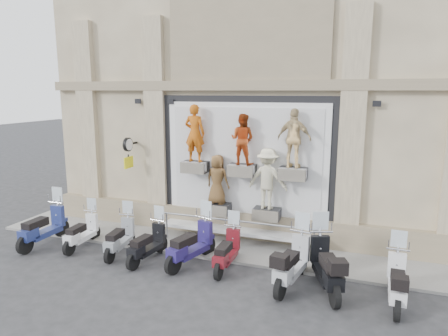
% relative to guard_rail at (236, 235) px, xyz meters
% --- Properties ---
extents(ground, '(90.00, 90.00, 0.00)m').
position_rel_guard_rail_xyz_m(ground, '(0.00, -2.00, -0.47)').
color(ground, '#2A2A2D').
rests_on(ground, ground).
extents(sidewalk, '(16.00, 2.20, 0.08)m').
position_rel_guard_rail_xyz_m(sidewalk, '(0.00, 0.10, -0.43)').
color(sidewalk, gray).
rests_on(sidewalk, ground).
extents(building, '(14.00, 8.60, 12.00)m').
position_rel_guard_rail_xyz_m(building, '(0.00, 5.00, 5.54)').
color(building, beige).
rests_on(building, ground).
extents(shop_vitrine, '(5.60, 0.83, 4.30)m').
position_rel_guard_rail_xyz_m(shop_vitrine, '(0.11, 0.74, 1.93)').
color(shop_vitrine, black).
rests_on(shop_vitrine, ground).
extents(guard_rail, '(5.06, 0.10, 0.93)m').
position_rel_guard_rail_xyz_m(guard_rail, '(0.00, 0.00, 0.00)').
color(guard_rail, '#9EA0A5').
rests_on(guard_rail, ground).
extents(clock_sign_bracket, '(0.10, 0.80, 1.02)m').
position_rel_guard_rail_xyz_m(clock_sign_bracket, '(-3.90, 0.47, 2.34)').
color(clock_sign_bracket, black).
rests_on(clock_sign_bracket, ground).
extents(scooter_a, '(0.61, 2.07, 1.68)m').
position_rel_guard_rail_xyz_m(scooter_a, '(-5.69, -1.63, 0.37)').
color(scooter_a, navy).
rests_on(scooter_a, ground).
extents(scooter_b, '(0.60, 1.75, 1.41)m').
position_rel_guard_rail_xyz_m(scooter_b, '(-4.44, -1.40, 0.24)').
color(scooter_b, white).
rests_on(scooter_b, ground).
extents(scooter_c, '(0.75, 1.83, 1.45)m').
position_rel_guard_rail_xyz_m(scooter_c, '(-3.07, -1.44, 0.26)').
color(scooter_c, gray).
rests_on(scooter_c, ground).
extents(scooter_d, '(0.72, 1.83, 1.45)m').
position_rel_guard_rail_xyz_m(scooter_d, '(-2.06, -1.60, 0.26)').
color(scooter_d, black).
rests_on(scooter_d, ground).
extents(scooter_e, '(1.12, 2.13, 1.66)m').
position_rel_guard_rail_xyz_m(scooter_e, '(-0.82, -1.40, 0.36)').
color(scooter_e, navy).
rests_on(scooter_e, ground).
extents(scooter_f, '(0.54, 1.79, 1.45)m').
position_rel_guard_rail_xyz_m(scooter_f, '(0.19, -1.35, 0.26)').
color(scooter_f, '#5D1017').
rests_on(scooter_f, ground).
extents(scooter_g, '(0.95, 2.14, 1.68)m').
position_rel_guard_rail_xyz_m(scooter_g, '(1.99, -1.69, 0.38)').
color(scooter_g, '#ACADB3').
rests_on(scooter_g, ground).
extents(scooter_h, '(1.33, 2.22, 1.74)m').
position_rel_guard_rail_xyz_m(scooter_h, '(2.79, -1.64, 0.40)').
color(scooter_h, black).
rests_on(scooter_h, ground).
extents(scooter_i, '(0.60, 1.89, 1.53)m').
position_rel_guard_rail_xyz_m(scooter_i, '(4.33, -1.78, 0.30)').
color(scooter_i, white).
rests_on(scooter_i, ground).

